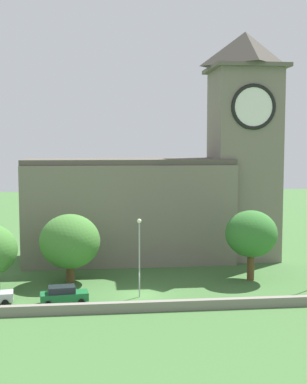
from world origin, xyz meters
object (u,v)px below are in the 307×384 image
at_px(car_green, 64,295).
at_px(tree_by_tower, 251,234).
at_px(tree_riverside_west, 70,241).
at_px(church, 172,185).
at_px(streetlamp_west_mid, 139,246).

height_order(car_green, tree_by_tower, tree_by_tower).
bearing_deg(car_green, tree_by_tower, 17.59).
distance_m(car_green, tree_riverside_west, 8.56).
relative_size(church, tree_riverside_west, 4.40).
xyz_separation_m(car_green, streetlamp_west_mid, (7.44, 1.37, 4.33)).
relative_size(streetlamp_west_mid, tree_riverside_west, 1.04).
xyz_separation_m(church, tree_riverside_west, (-12.88, -10.72, -5.24)).
distance_m(church, tree_riverside_west, 17.56).
height_order(car_green, tree_riverside_west, tree_riverside_west).
bearing_deg(tree_riverside_west, car_green, -92.22).
relative_size(car_green, tree_by_tower, 0.60).
bearing_deg(car_green, streetlamp_west_mid, 10.41).
bearing_deg(tree_by_tower, tree_riverside_west, 176.55).
xyz_separation_m(car_green, tree_riverside_west, (0.30, 7.70, 3.73)).
distance_m(streetlamp_west_mid, tree_by_tower, 13.98).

